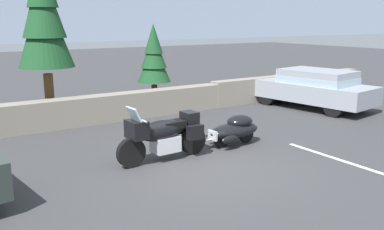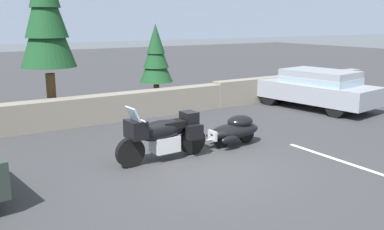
{
  "view_description": "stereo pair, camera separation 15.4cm",
  "coord_description": "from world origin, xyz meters",
  "px_view_note": "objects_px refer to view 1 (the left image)",
  "views": [
    {
      "loc": [
        -5.05,
        -7.05,
        3.13
      ],
      "look_at": [
        0.51,
        1.42,
        0.85
      ],
      "focal_mm": 39.25,
      "sensor_mm": 36.0,
      "label": 1
    },
    {
      "loc": [
        -4.92,
        -7.13,
        3.13
      ],
      "look_at": [
        0.51,
        1.42,
        0.85
      ],
      "focal_mm": 39.25,
      "sensor_mm": 36.0,
      "label": 2
    }
  ],
  "objects_px": {
    "touring_motorcycle": "(163,134)",
    "pine_tree_tall": "(43,13)",
    "car_shaped_trailer": "(235,129)",
    "pine_tree_secondary": "(154,56)",
    "sedan_at_right_edge": "(313,87)"
  },
  "relations": [
    {
      "from": "car_shaped_trailer",
      "to": "sedan_at_right_edge",
      "type": "xyz_separation_m",
      "value": [
        5.36,
        2.12,
        0.36
      ]
    },
    {
      "from": "touring_motorcycle",
      "to": "pine_tree_secondary",
      "type": "relative_size",
      "value": 0.76
    },
    {
      "from": "pine_tree_tall",
      "to": "car_shaped_trailer",
      "type": "bearing_deg",
      "value": -56.93
    },
    {
      "from": "car_shaped_trailer",
      "to": "pine_tree_secondary",
      "type": "relative_size",
      "value": 0.73
    },
    {
      "from": "car_shaped_trailer",
      "to": "pine_tree_tall",
      "type": "bearing_deg",
      "value": 123.07
    },
    {
      "from": "car_shaped_trailer",
      "to": "pine_tree_tall",
      "type": "xyz_separation_m",
      "value": [
        -3.29,
        5.06,
        2.94
      ]
    },
    {
      "from": "sedan_at_right_edge",
      "to": "touring_motorcycle",
      "type": "bearing_deg",
      "value": -163.69
    },
    {
      "from": "touring_motorcycle",
      "to": "pine_tree_secondary",
      "type": "bearing_deg",
      "value": 63.65
    },
    {
      "from": "touring_motorcycle",
      "to": "sedan_at_right_edge",
      "type": "bearing_deg",
      "value": 16.31
    },
    {
      "from": "car_shaped_trailer",
      "to": "pine_tree_secondary",
      "type": "height_order",
      "value": "pine_tree_secondary"
    },
    {
      "from": "car_shaped_trailer",
      "to": "pine_tree_tall",
      "type": "height_order",
      "value": "pine_tree_tall"
    },
    {
      "from": "car_shaped_trailer",
      "to": "pine_tree_secondary",
      "type": "xyz_separation_m",
      "value": [
        0.44,
        5.15,
        1.49
      ]
    },
    {
      "from": "pine_tree_secondary",
      "to": "car_shaped_trailer",
      "type": "bearing_deg",
      "value": -94.89
    },
    {
      "from": "touring_motorcycle",
      "to": "pine_tree_tall",
      "type": "relative_size",
      "value": 0.43
    },
    {
      "from": "car_shaped_trailer",
      "to": "sedan_at_right_edge",
      "type": "height_order",
      "value": "sedan_at_right_edge"
    }
  ]
}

